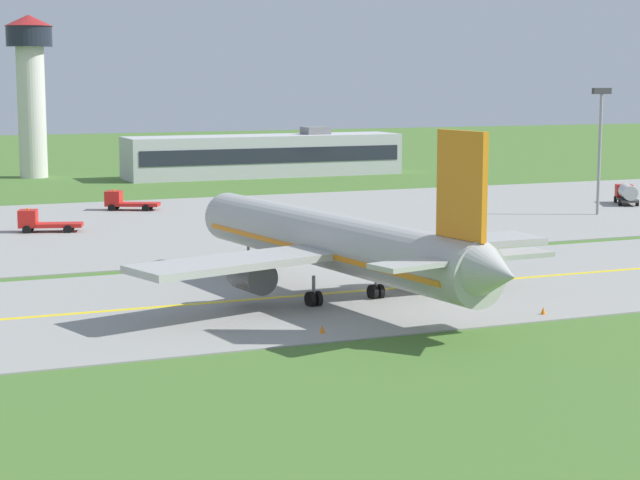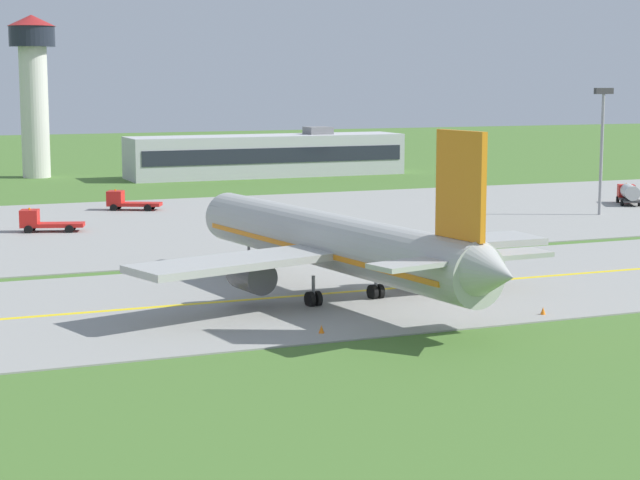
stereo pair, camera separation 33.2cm
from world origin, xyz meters
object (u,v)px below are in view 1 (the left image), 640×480
service_truck_baggage (124,201)px  apron_light_mast (600,135)px  airplane_lead (334,243)px  service_truck_catering (40,221)px  service_truck_fuel (627,193)px  control_tower (31,80)px

service_truck_baggage → apron_light_mast: size_ratio=0.45×
airplane_lead → service_truck_catering: bearing=107.8°
service_truck_fuel → control_tower: bearing=132.3°
airplane_lead → service_truck_baggage: size_ratio=5.96×
service_truck_baggage → service_truck_catering: bearing=-127.8°
service_truck_baggage → apron_light_mast: apron_light_mast is taller
service_truck_catering → control_tower: (9.15, 66.64, 14.39)m
service_truck_fuel → control_tower: control_tower is taller
control_tower → apron_light_mast: (52.98, -76.39, -6.25)m
service_truck_fuel → apron_light_mast: size_ratio=0.43×
service_truck_baggage → airplane_lead: bearing=-88.3°
airplane_lead → apron_light_mast: apron_light_mast is taller
airplane_lead → service_truck_catering: (-14.05, 43.80, -2.95)m
service_truck_baggage → apron_light_mast: (49.87, -25.58, 8.14)m
airplane_lead → service_truck_catering: airplane_lead is taller
apron_light_mast → service_truck_baggage: bearing=152.8°
airplane_lead → service_truck_fuel: size_ratio=6.34×
service_truck_fuel → apron_light_mast: apron_light_mast is taller
airplane_lead → service_truck_catering: size_ratio=5.89×
service_truck_baggage → service_truck_catering: (-12.26, -15.83, 0.00)m
airplane_lead → service_truck_fuel: (57.93, 41.45, -2.60)m
service_truck_fuel → control_tower: size_ratio=0.24×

